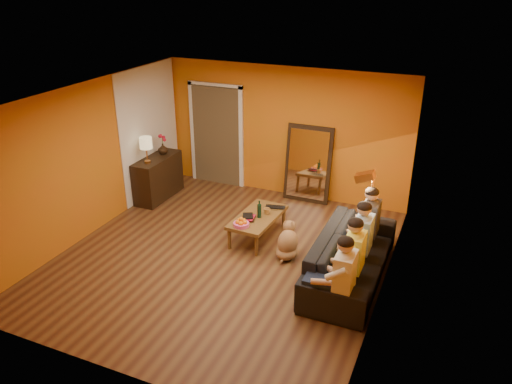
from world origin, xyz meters
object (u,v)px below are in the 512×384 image
at_px(person_mid_left, 354,258).
at_px(person_far_right, 370,224).
at_px(mirror_frame, 308,164).
at_px(coffee_table, 258,226).
at_px(person_far_left, 344,279).
at_px(tumbler, 267,211).
at_px(floor_lamp, 369,217).
at_px(person_mid_right, 363,240).
at_px(wine_bottle, 259,209).
at_px(table_lamp, 146,150).
at_px(dog, 288,240).
at_px(laptop, 275,208).
at_px(sofa, 351,256).
at_px(vase, 163,149).
at_px(sideboard, 158,178).

relative_size(person_mid_left, person_far_right, 1.00).
relative_size(mirror_frame, coffee_table, 1.25).
height_order(person_far_left, tumbler, person_far_left).
relative_size(floor_lamp, person_far_left, 1.18).
relative_size(mirror_frame, person_mid_right, 1.25).
bearing_deg(person_mid_left, person_far_left, -90.00).
bearing_deg(coffee_table, wine_bottle, -41.75).
height_order(table_lamp, dog, table_lamp).
relative_size(table_lamp, tumbler, 4.57).
bearing_deg(laptop, wine_bottle, -121.08).
bearing_deg(tumbler, laptop, 75.38).
bearing_deg(sofa, person_mid_left, -163.89).
height_order(table_lamp, person_mid_right, table_lamp).
height_order(table_lamp, floor_lamp, floor_lamp).
relative_size(coffee_table, tumbler, 10.93).
bearing_deg(mirror_frame, wine_bottle, -97.44).
distance_m(table_lamp, person_mid_left, 4.64).
xyz_separation_m(person_far_left, wine_bottle, (-1.83, 1.51, -0.03)).
bearing_deg(person_mid_left, mirror_frame, 119.05).
bearing_deg(person_mid_left, wine_bottle, 152.24).
bearing_deg(floor_lamp, vase, 168.55).
distance_m(sideboard, vase, 0.59).
distance_m(coffee_table, wine_bottle, 0.37).
distance_m(person_mid_left, person_mid_right, 0.55).
height_order(mirror_frame, person_far_right, mirror_frame).
relative_size(person_far_right, vase, 5.86).
relative_size(dog, vase, 2.94).
height_order(mirror_frame, table_lamp, mirror_frame).
relative_size(dog, person_far_right, 0.50).
height_order(table_lamp, person_far_left, table_lamp).
xyz_separation_m(mirror_frame, table_lamp, (-2.79, -1.38, 0.34)).
xyz_separation_m(floor_lamp, dog, (-1.15, -0.50, -0.41)).
xyz_separation_m(sofa, dog, (-1.05, 0.17, -0.05)).
bearing_deg(table_lamp, floor_lamp, -4.59).
relative_size(person_mid_right, laptop, 3.56).
distance_m(mirror_frame, coffee_table, 1.94).
height_order(sideboard, laptop, sideboard).
distance_m(table_lamp, person_mid_right, 4.49).
height_order(coffee_table, floor_lamp, floor_lamp).
bearing_deg(person_mid_left, dog, 152.55).
bearing_deg(person_far_right, laptop, 171.25).
height_order(coffee_table, person_mid_right, person_mid_right).
bearing_deg(tumbler, person_far_right, -1.01).
xyz_separation_m(mirror_frame, person_far_left, (1.58, -3.39, -0.15)).
height_order(floor_lamp, tumbler, floor_lamp).
xyz_separation_m(sofa, person_mid_right, (0.13, 0.10, 0.26)).
distance_m(sideboard, person_mid_right, 4.54).
distance_m(dog, person_mid_right, 1.22).
xyz_separation_m(person_far_left, person_mid_right, (0.00, 1.10, 0.00)).
bearing_deg(wine_bottle, person_far_right, 4.35).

